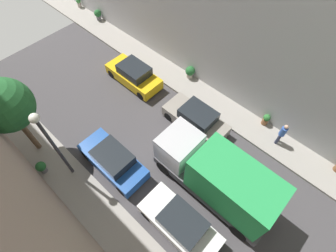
# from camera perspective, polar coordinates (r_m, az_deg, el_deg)

# --- Properties ---
(ground) EXTENTS (32.00, 32.00, 0.00)m
(ground) POSITION_cam_1_polar(r_m,az_deg,el_deg) (15.28, 2.01, -7.79)
(ground) COLOR #423F42
(sidewalk_left) EXTENTS (2.00, 44.00, 0.15)m
(sidewalk_left) POSITION_cam_1_polar(r_m,az_deg,el_deg) (14.23, -12.48, -20.76)
(sidewalk_left) COLOR gray
(sidewalk_left) RESTS_ON ground
(sidewalk_right) EXTENTS (2.00, 44.00, 0.15)m
(sidewalk_right) POSITION_cam_1_polar(r_m,az_deg,el_deg) (17.62, 12.94, 3.21)
(sidewalk_right) COLOR gray
(sidewalk_right) RESTS_ON ground
(parked_car_left_2) EXTENTS (1.78, 4.20, 1.57)m
(parked_car_left_2) POSITION_cam_1_polar(r_m,az_deg,el_deg) (13.30, 2.78, -20.96)
(parked_car_left_2) COLOR white
(parked_car_left_2) RESTS_ON ground
(parked_car_left_3) EXTENTS (1.78, 4.20, 1.57)m
(parked_car_left_3) POSITION_cam_1_polar(r_m,az_deg,el_deg) (14.81, -12.14, -7.48)
(parked_car_left_3) COLOR #194799
(parked_car_left_3) RESTS_ON ground
(parked_car_right_1) EXTENTS (1.78, 4.20, 1.57)m
(parked_car_right_1) POSITION_cam_1_polar(r_m,az_deg,el_deg) (16.08, 6.27, 1.55)
(parked_car_right_1) COLOR gray
(parked_car_right_1) RESTS_ON ground
(parked_car_right_2) EXTENTS (1.78, 4.20, 1.57)m
(parked_car_right_2) POSITION_cam_1_polar(r_m,az_deg,el_deg) (18.71, -7.61, 11.24)
(parked_car_right_2) COLOR gold
(parked_car_right_2) RESTS_ON ground
(delivery_truck) EXTENTS (2.26, 6.60, 3.38)m
(delivery_truck) POSITION_cam_1_polar(r_m,az_deg,el_deg) (13.12, 11.17, -11.27)
(delivery_truck) COLOR #4C4C51
(delivery_truck) RESTS_ON ground
(pedestrian) EXTENTS (0.40, 0.36, 1.72)m
(pedestrian) POSITION_cam_1_polar(r_m,az_deg,el_deg) (16.38, 24.04, -1.52)
(pedestrian) COLOR #2D334C
(pedestrian) RESTS_ON sidewalk_right
(street_tree_0) EXTENTS (2.72, 2.72, 5.31)m
(street_tree_0) POSITION_cam_1_polar(r_m,az_deg,el_deg) (14.59, -32.49, 3.79)
(street_tree_0) COLOR brown
(street_tree_0) RESTS_ON sidewalk_left
(potted_plant_1) EXTENTS (0.55, 0.55, 0.85)m
(potted_plant_1) POSITION_cam_1_polar(r_m,az_deg,el_deg) (16.01, -26.39, -8.21)
(potted_plant_1) COLOR slate
(potted_plant_1) RESTS_ON sidewalk_left
(potted_plant_2) EXTENTS (0.43, 0.43, 0.84)m
(potted_plant_2) POSITION_cam_1_polar(r_m,az_deg,el_deg) (17.28, 20.98, 1.41)
(potted_plant_2) COLOR brown
(potted_plant_2) RESTS_ON sidewalk_right
(potted_plant_3) EXTENTS (0.68, 0.68, 0.92)m
(potted_plant_3) POSITION_cam_1_polar(r_m,az_deg,el_deg) (18.94, 4.93, 11.96)
(potted_plant_3) COLOR #B2A899
(potted_plant_3) RESTS_ON sidewalk_right
(potted_plant_4) EXTENTS (0.61, 0.61, 0.92)m
(potted_plant_4) POSITION_cam_1_polar(r_m,az_deg,el_deg) (25.35, -15.37, 22.90)
(potted_plant_4) COLOR slate
(potted_plant_4) RESTS_ON sidewalk_right
(potted_plant_5) EXTENTS (0.42, 0.42, 0.82)m
(potted_plant_5) POSITION_cam_1_polar(r_m,az_deg,el_deg) (27.64, -19.29, 24.58)
(potted_plant_5) COLOR #B2A899
(potted_plant_5) RESTS_ON sidewalk_right
(lamp_post) EXTENTS (0.44, 0.44, 5.33)m
(lamp_post) POSITION_cam_1_polar(r_m,az_deg,el_deg) (12.91, -24.96, -2.60)
(lamp_post) COLOR #333338
(lamp_post) RESTS_ON sidewalk_left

